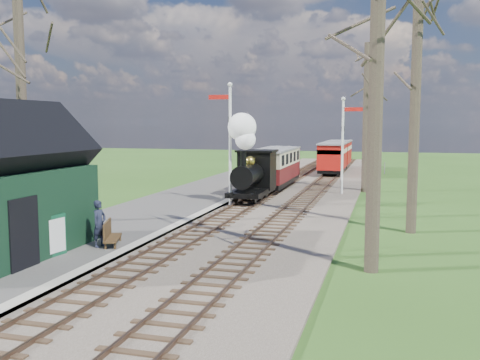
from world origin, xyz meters
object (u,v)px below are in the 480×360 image
(red_carriage_a, at_px, (333,158))
(person, at_px, (99,224))
(station_shed, at_px, (1,189))
(semaphore_far, at_px, (344,138))
(bench, at_px, (110,234))
(semaphore_near, at_px, (229,135))
(red_carriage_b, at_px, (339,154))
(locomotive, at_px, (251,164))
(sign_board, at_px, (55,236))
(coach, at_px, (275,166))

(red_carriage_a, height_order, person, red_carriage_a)
(station_shed, bearing_deg, semaphore_far, 64.28)
(station_shed, xyz_separation_m, bench, (2.34, 2.23, -1.69))
(person, bearing_deg, red_carriage_a, -1.20)
(semaphore_near, relative_size, red_carriage_b, 1.25)
(locomotive, relative_size, person, 2.95)
(bench, bearing_deg, station_shed, -136.33)
(semaphore_near, xyz_separation_m, semaphore_far, (5.14, 6.00, -0.27))
(station_shed, bearing_deg, sign_board, 17.34)
(locomotive, distance_m, red_carriage_b, 21.59)
(red_carriage_b, bearing_deg, person, -98.19)
(semaphore_far, xyz_separation_m, bench, (-6.33, -15.77, -2.77))
(station_shed, relative_size, red_carriage_b, 1.27)
(coach, xyz_separation_m, red_carriage_a, (2.60, 9.86, -0.07))
(coach, distance_m, sign_board, 19.31)
(red_carriage_a, bearing_deg, semaphore_far, -81.17)
(sign_board, bearing_deg, coach, 81.62)
(locomotive, relative_size, sign_board, 3.58)
(semaphore_far, relative_size, red_carriage_b, 1.15)
(semaphore_near, relative_size, coach, 0.86)
(station_shed, height_order, coach, station_shed)
(station_shed, height_order, red_carriage_a, station_shed)
(red_carriage_a, xyz_separation_m, bench, (-4.56, -27.18, -0.88))
(red_carriage_a, bearing_deg, locomotive, -99.31)
(sign_board, bearing_deg, semaphore_far, 67.72)
(sign_board, distance_m, person, 1.60)
(station_shed, xyz_separation_m, locomotive, (4.29, 13.49, -0.18))
(semaphore_far, bearing_deg, semaphore_near, -130.60)
(red_carriage_b, relative_size, sign_board, 3.93)
(red_carriage_b, distance_m, bench, 33.01)
(semaphore_near, bearing_deg, coach, 84.19)
(semaphore_far, bearing_deg, person, -112.07)
(semaphore_far, height_order, red_carriage_a, semaphore_far)
(bench, bearing_deg, semaphore_far, 68.12)
(locomotive, distance_m, coach, 6.09)
(semaphore_near, bearing_deg, bench, -96.95)
(bench, relative_size, person, 0.95)
(station_shed, bearing_deg, coach, 77.61)
(person, bearing_deg, semaphore_far, -13.47)
(red_carriage_b, bearing_deg, coach, -99.61)
(station_shed, relative_size, bench, 4.31)
(red_carriage_a, distance_m, bench, 27.58)
(semaphore_far, bearing_deg, coach, 160.46)
(red_carriage_a, height_order, bench, red_carriage_a)
(station_shed, xyz_separation_m, red_carriage_b, (6.90, 34.92, -0.81))
(bench, bearing_deg, semaphore_near, 83.05)
(red_carriage_b, height_order, person, red_carriage_b)
(semaphore_near, xyz_separation_m, red_carriage_b, (3.37, 22.91, -2.16))
(red_carriage_a, bearing_deg, station_shed, -103.20)
(semaphore_far, height_order, sign_board, semaphore_far)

